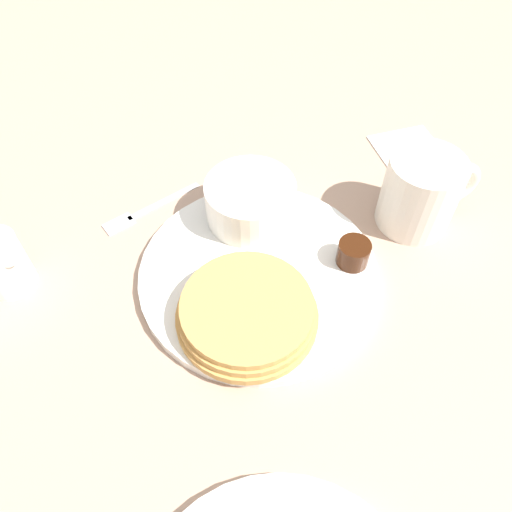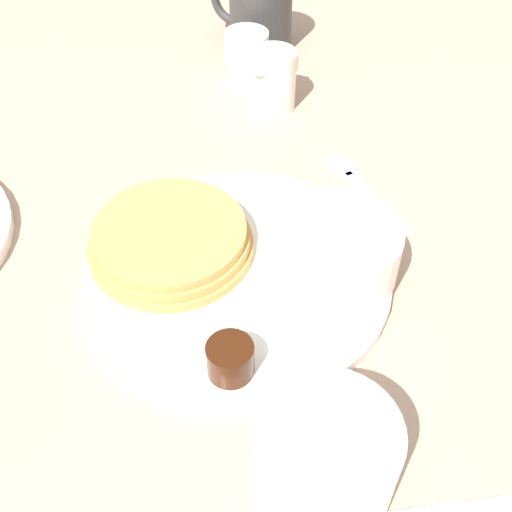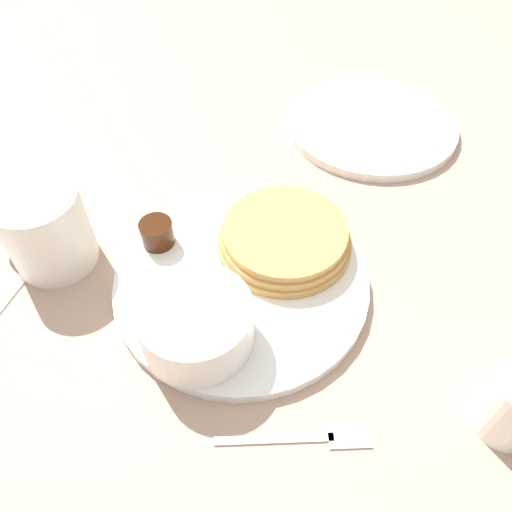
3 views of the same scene
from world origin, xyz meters
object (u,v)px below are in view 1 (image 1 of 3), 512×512
object	(u,v)px
bowl	(250,200)
creamer_pitcher_near	(1,263)
plate	(259,273)
fork	(142,212)
coffee_mug	(422,192)

from	to	relation	value
bowl	creamer_pitcher_near	world-z (taller)	creamer_pitcher_near
plate	fork	xyz separation A→B (m)	(-0.12, -0.12, -0.00)
coffee_mug	creamer_pitcher_near	size ratio (longest dim) A/B	1.71
plate	fork	world-z (taller)	plate
bowl	creamer_pitcher_near	size ratio (longest dim) A/B	1.50
bowl	creamer_pitcher_near	bearing A→B (deg)	-82.51
plate	bowl	world-z (taller)	bowl
plate	bowl	distance (m)	0.09
bowl	fork	world-z (taller)	bowl
plate	coffee_mug	bearing A→B (deg)	103.52
plate	fork	size ratio (longest dim) A/B	2.12
bowl	coffee_mug	world-z (taller)	coffee_mug
bowl	coffee_mug	distance (m)	0.20
plate	fork	distance (m)	0.17
creamer_pitcher_near	fork	world-z (taller)	creamer_pitcher_near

